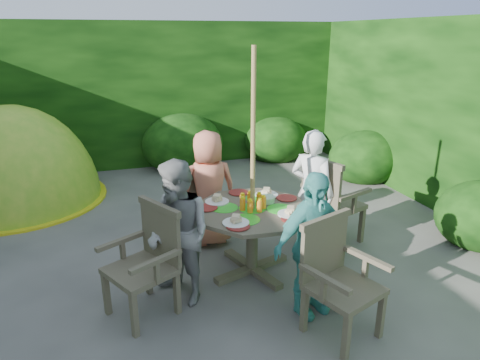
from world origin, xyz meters
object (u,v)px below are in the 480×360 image
object	(u,v)px
garden_chair_back	(196,196)
child_right	(312,192)
child_left	(179,234)
child_back	(209,189)
garden_chair_front	(337,276)
garden_chair_left	(147,260)
parasol_pole	(253,168)
child_front	(311,245)
garden_chair_right	(330,200)
dome_tent	(20,201)
patio_table	(253,219)

from	to	relation	value
garden_chair_back	child_right	world-z (taller)	child_right
child_left	child_back	world-z (taller)	child_back
garden_chair_front	child_right	xyz separation A→B (m)	(0.41, 1.30, 0.20)
garden_chair_left	garden_chair_back	size ratio (longest dim) A/B	1.05
parasol_pole	child_left	xyz separation A→B (m)	(-0.76, -0.25, -0.45)
child_front	garden_chair_right	bearing A→B (deg)	39.78
garden_chair_left	child_left	bearing A→B (deg)	77.00
garden_chair_back	child_front	distance (m)	1.91
dome_tent	garden_chair_front	bearing A→B (deg)	-71.01
garden_chair_left	child_right	xyz separation A→B (m)	(1.81, 0.59, 0.19)
parasol_pole	child_back	bearing A→B (deg)	108.45
garden_chair_right	dome_tent	size ratio (longest dim) A/B	0.34
patio_table	garden_chair_back	bearing A→B (deg)	107.98
parasol_pole	garden_chair_back	xyz separation A→B (m)	(-0.34, 1.05, -0.63)
patio_table	garden_chair_left	world-z (taller)	garden_chair_left
child_back	dome_tent	distance (m)	3.18
patio_table	dome_tent	bearing A→B (deg)	132.43
child_left	garden_chair_left	bearing A→B (deg)	-102.57
garden_chair_right	child_right	size ratio (longest dim) A/B	0.72
parasol_pole	garden_chair_back	distance (m)	1.27
garden_chair_front	child_back	bearing A→B (deg)	87.98
parasol_pole	garden_chair_left	bearing A→B (deg)	-162.30
garden_chair_right	child_right	bearing A→B (deg)	88.56
patio_table	garden_chair_front	bearing A→B (deg)	-71.90
child_back	child_front	size ratio (longest dim) A/B	1.03
garden_chair_front	child_right	size ratio (longest dim) A/B	0.67
patio_table	garden_chair_back	world-z (taller)	garden_chair_back
parasol_pole	garden_chair_left	world-z (taller)	parasol_pole
child_front	dome_tent	xyz separation A→B (m)	(-2.83, 3.58, -0.63)
child_left	garden_chair_right	bearing A→B (deg)	80.13
patio_table	garden_chair_left	distance (m)	1.11
child_right	child_front	world-z (taller)	child_right
garden_chair_front	child_front	size ratio (longest dim) A/B	0.72
parasol_pole	child_back	world-z (taller)	parasol_pole
parasol_pole	garden_chair_front	distance (m)	1.26
garden_chair_front	child_left	distance (m)	1.37
child_left	child_front	xyz separation A→B (m)	(1.01, -0.51, -0.02)
child_back	garden_chair_back	bearing A→B (deg)	-76.71
child_left	dome_tent	world-z (taller)	dome_tent
garden_chair_front	child_left	size ratio (longest dim) A/B	0.70
garden_chair_back	garden_chair_front	bearing A→B (deg)	79.82
child_right	parasol_pole	bearing A→B (deg)	72.17
garden_chair_left	garden_chair_front	size ratio (longest dim) A/B	1.01
patio_table	child_right	size ratio (longest dim) A/B	1.10
garden_chair_front	patio_table	bearing A→B (deg)	87.71
child_right	child_front	distance (m)	1.13
garden_chair_back	dome_tent	bearing A→B (deg)	-66.59
child_right	dome_tent	distance (m)	4.27
patio_table	garden_chair_front	xyz separation A→B (m)	(0.34, -1.05, -0.10)
garden_chair_back	dome_tent	size ratio (longest dim) A/B	0.31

